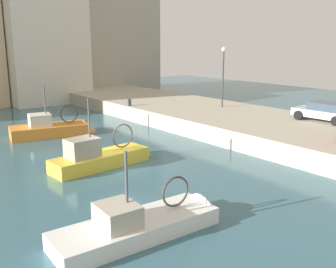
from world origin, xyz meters
TOP-DOWN VIEW (x-y plane):
  - water_surface at (0.00, 0.00)m, footprint 80.00×80.00m
  - quay_wall at (11.50, 0.00)m, footprint 9.00×56.00m
  - fishing_boat_white at (-3.18, -7.18)m, footprint 6.75×2.36m
  - fishing_boat_yellow at (-0.60, 0.37)m, footprint 6.23×1.97m
  - fishing_boat_orange at (0.10, 8.58)m, footprint 6.22×3.21m
  - parked_car_silver at (14.15, -3.67)m, footprint 2.20×4.01m
  - mooring_bollard_mid at (7.35, 10.00)m, footprint 0.28×0.28m
  - quay_streetlamp at (13.00, 4.74)m, footprint 0.36×0.36m
  - waterfront_building_east_mid at (16.53, 27.91)m, footprint 11.25×6.71m

SIDE VIEW (x-z plane):
  - water_surface at x=0.00m, z-range 0.00..0.00m
  - fishing_boat_white at x=-3.18m, z-range -1.86..2.06m
  - fishing_boat_orange at x=0.10m, z-range -2.14..2.39m
  - fishing_boat_yellow at x=-0.60m, z-range -2.05..2.40m
  - quay_wall at x=11.50m, z-range 0.00..1.20m
  - mooring_bollard_mid at x=7.35m, z-range 1.20..1.75m
  - parked_car_silver at x=14.15m, z-range 1.23..2.51m
  - quay_streetlamp at x=13.00m, z-range 2.04..6.87m
  - waterfront_building_east_mid at x=16.53m, z-range 0.02..14.08m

